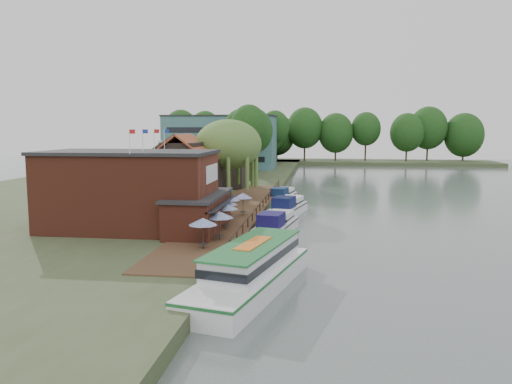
{
  "coord_description": "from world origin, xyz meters",
  "views": [
    {
      "loc": [
        1.5,
        -44.28,
        10.26
      ],
      "look_at": [
        -6.0,
        12.0,
        3.0
      ],
      "focal_mm": 35.0,
      "sensor_mm": 36.0,
      "label": 1
    }
  ],
  "objects_px": {
    "hotel_block": "(221,142)",
    "swan": "(229,281)",
    "cruiser_2": "(283,194)",
    "cottage_c": "(223,160)",
    "pub": "(150,191)",
    "umbrella_3": "(226,211)",
    "tour_boat": "(249,268)",
    "cottage_a": "(184,170)",
    "umbrella_5": "(243,204)",
    "umbrella_1": "(219,225)",
    "umbrella_4": "(229,206)",
    "umbrella_2": "(225,216)",
    "cruiser_1": "(288,205)",
    "willow": "(229,160)",
    "cruiser_0": "(276,222)",
    "umbrella_0": "(203,233)",
    "cottage_b": "(183,164)"
  },
  "relations": [
    {
      "from": "hotel_block",
      "to": "swan",
      "type": "distance_m",
      "value": 84.82
    },
    {
      "from": "hotel_block",
      "to": "cruiser_0",
      "type": "distance_m",
      "value": 69.36
    },
    {
      "from": "hotel_block",
      "to": "tour_boat",
      "type": "xyz_separation_m",
      "value": [
        19.07,
        -84.15,
        -5.62
      ]
    },
    {
      "from": "pub",
      "to": "umbrella_1",
      "type": "distance_m",
      "value": 8.31
    },
    {
      "from": "cruiser_2",
      "to": "cottage_c",
      "type": "bearing_deg",
      "value": 152.49
    },
    {
      "from": "umbrella_0",
      "to": "cruiser_1",
      "type": "xyz_separation_m",
      "value": [
        4.98,
        22.45,
        -1.11
      ]
    },
    {
      "from": "umbrella_2",
      "to": "cruiser_0",
      "type": "relative_size",
      "value": 0.25
    },
    {
      "from": "pub",
      "to": "swan",
      "type": "bearing_deg",
      "value": -50.94
    },
    {
      "from": "umbrella_0",
      "to": "swan",
      "type": "bearing_deg",
      "value": -59.36
    },
    {
      "from": "umbrella_2",
      "to": "tour_boat",
      "type": "relative_size",
      "value": 0.17
    },
    {
      "from": "umbrella_2",
      "to": "umbrella_4",
      "type": "relative_size",
      "value": 1.02
    },
    {
      "from": "hotel_block",
      "to": "umbrella_1",
      "type": "bearing_deg",
      "value": -78.52
    },
    {
      "from": "pub",
      "to": "cottage_c",
      "type": "xyz_separation_m",
      "value": [
        0.0,
        34.0,
        0.6
      ]
    },
    {
      "from": "cottage_a",
      "to": "cottage_c",
      "type": "height_order",
      "value": "same"
    },
    {
      "from": "umbrella_5",
      "to": "cruiser_2",
      "type": "height_order",
      "value": "umbrella_5"
    },
    {
      "from": "hotel_block",
      "to": "cruiser_2",
      "type": "relative_size",
      "value": 2.81
    },
    {
      "from": "cottage_c",
      "to": "umbrella_4",
      "type": "xyz_separation_m",
      "value": [
        6.1,
        -27.41,
        -2.96
      ]
    },
    {
      "from": "cottage_a",
      "to": "umbrella_3",
      "type": "distance_m",
      "value": 13.92
    },
    {
      "from": "umbrella_3",
      "to": "cruiser_2",
      "type": "relative_size",
      "value": 0.26
    },
    {
      "from": "cottage_a",
      "to": "umbrella_1",
      "type": "xyz_separation_m",
      "value": [
        8.14,
        -18.53,
        -2.96
      ]
    },
    {
      "from": "umbrella_5",
      "to": "hotel_block",
      "type": "bearing_deg",
      "value": 103.66
    },
    {
      "from": "cottage_b",
      "to": "umbrella_4",
      "type": "height_order",
      "value": "cottage_b"
    },
    {
      "from": "umbrella_0",
      "to": "tour_boat",
      "type": "distance_m",
      "value": 7.91
    },
    {
      "from": "cruiser_1",
      "to": "willow",
      "type": "bearing_deg",
      "value": 163.98
    },
    {
      "from": "umbrella_2",
      "to": "umbrella_0",
      "type": "bearing_deg",
      "value": -91.75
    },
    {
      "from": "swan",
      "to": "tour_boat",
      "type": "bearing_deg",
      "value": -42.56
    },
    {
      "from": "willow",
      "to": "umbrella_4",
      "type": "height_order",
      "value": "willow"
    },
    {
      "from": "cottage_c",
      "to": "cruiser_0",
      "type": "distance_m",
      "value": 31.7
    },
    {
      "from": "pub",
      "to": "cruiser_2",
      "type": "distance_m",
      "value": 28.21
    },
    {
      "from": "tour_boat",
      "to": "swan",
      "type": "height_order",
      "value": "tour_boat"
    },
    {
      "from": "cottage_c",
      "to": "umbrella_2",
      "type": "bearing_deg",
      "value": -78.45
    },
    {
      "from": "umbrella_1",
      "to": "hotel_block",
      "type": "bearing_deg",
      "value": 101.48
    },
    {
      "from": "cruiser_2",
      "to": "swan",
      "type": "bearing_deg",
      "value": -80.17
    },
    {
      "from": "umbrella_4",
      "to": "cruiser_2",
      "type": "height_order",
      "value": "umbrella_4"
    },
    {
      "from": "umbrella_0",
      "to": "cottage_b",
      "type": "bearing_deg",
      "value": 108.38
    },
    {
      "from": "umbrella_1",
      "to": "cruiser_1",
      "type": "height_order",
      "value": "umbrella_1"
    },
    {
      "from": "cottage_b",
      "to": "pub",
      "type": "bearing_deg",
      "value": -80.91
    },
    {
      "from": "umbrella_2",
      "to": "umbrella_4",
      "type": "xyz_separation_m",
      "value": [
        -0.67,
        5.69,
        0.0
      ]
    },
    {
      "from": "cruiser_0",
      "to": "umbrella_0",
      "type": "bearing_deg",
      "value": -102.69
    },
    {
      "from": "hotel_block",
      "to": "umbrella_5",
      "type": "xyz_separation_m",
      "value": [
        15.23,
        -62.64,
        -4.86
      ]
    },
    {
      "from": "cottage_a",
      "to": "cruiser_0",
      "type": "xyz_separation_m",
      "value": [
        12.09,
        -10.41,
        -4.08
      ]
    },
    {
      "from": "pub",
      "to": "umbrella_3",
      "type": "height_order",
      "value": "pub"
    },
    {
      "from": "cruiser_1",
      "to": "umbrella_1",
      "type": "bearing_deg",
      "value": -90.89
    },
    {
      "from": "umbrella_1",
      "to": "cruiser_1",
      "type": "distance_m",
      "value": 19.8
    },
    {
      "from": "cottage_a",
      "to": "cruiser_1",
      "type": "distance_m",
      "value": 13.18
    },
    {
      "from": "umbrella_3",
      "to": "swan",
      "type": "xyz_separation_m",
      "value": [
        3.15,
        -15.26,
        -2.07
      ]
    },
    {
      "from": "willow",
      "to": "cruiser_0",
      "type": "xyz_separation_m",
      "value": [
        7.59,
        -15.41,
        -5.05
      ]
    },
    {
      "from": "cruiser_2",
      "to": "umbrella_3",
      "type": "bearing_deg",
      "value": -88.63
    },
    {
      "from": "pub",
      "to": "hotel_block",
      "type": "height_order",
      "value": "hotel_block"
    },
    {
      "from": "umbrella_0",
      "to": "cottage_a",
      "type": "bearing_deg",
      "value": 109.15
    }
  ]
}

